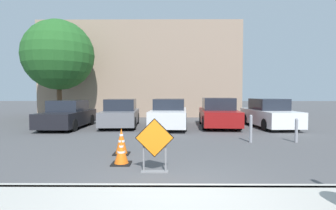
# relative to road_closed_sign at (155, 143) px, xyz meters

# --- Properties ---
(ground_plane) EXTENTS (96.00, 96.00, 0.00)m
(ground_plane) POSITION_rel_road_closed_sign_xyz_m (0.46, 8.76, -0.68)
(ground_plane) COLOR #4C4C4F
(curb_lip) EXTENTS (28.27, 0.20, 0.14)m
(curb_lip) POSITION_rel_road_closed_sign_xyz_m (0.46, -1.24, -0.61)
(curb_lip) COLOR #ADAAA3
(curb_lip) RESTS_ON ground_plane
(road_closed_sign) EXTENTS (0.90, 0.20, 1.27)m
(road_closed_sign) POSITION_rel_road_closed_sign_xyz_m (0.00, 0.00, 0.00)
(road_closed_sign) COLOR black
(road_closed_sign) RESTS_ON ground_plane
(traffic_cone_nearest) EXTENTS (0.49, 0.49, 0.63)m
(traffic_cone_nearest) POSITION_rel_road_closed_sign_xyz_m (-0.90, 0.72, -0.37)
(traffic_cone_nearest) COLOR black
(traffic_cone_nearest) RESTS_ON ground_plane
(traffic_cone_second) EXTENTS (0.48, 0.48, 0.79)m
(traffic_cone_second) POSITION_rel_road_closed_sign_xyz_m (-1.11, 1.83, -0.29)
(traffic_cone_second) COLOR black
(traffic_cone_second) RESTS_ON ground_plane
(parked_car_nearest) EXTENTS (1.88, 4.29, 1.47)m
(parked_car_nearest) POSITION_rel_road_closed_sign_xyz_m (-5.07, 7.84, -0.01)
(parked_car_nearest) COLOR black
(parked_car_nearest) RESTS_ON ground_plane
(parked_car_second) EXTENTS (2.04, 4.22, 1.52)m
(parked_car_second) POSITION_rel_road_closed_sign_xyz_m (-2.37, 8.43, 0.02)
(parked_car_second) COLOR slate
(parked_car_second) RESTS_ON ground_plane
(parked_car_third) EXTENTS (2.06, 4.65, 1.54)m
(parked_car_third) POSITION_rel_road_closed_sign_xyz_m (0.33, 8.05, 0.04)
(parked_car_third) COLOR silver
(parked_car_third) RESTS_ON ground_plane
(parked_car_fourth) EXTENTS (2.11, 4.49, 1.59)m
(parked_car_fourth) POSITION_rel_road_closed_sign_xyz_m (3.02, 8.41, 0.05)
(parked_car_fourth) COLOR maroon
(parked_car_fourth) RESTS_ON ground_plane
(parked_car_fifth) EXTENTS (1.98, 4.44, 1.55)m
(parked_car_fifth) POSITION_rel_road_closed_sign_xyz_m (5.71, 8.16, 0.02)
(parked_car_fifth) COLOR white
(parked_car_fifth) RESTS_ON ground_plane
(bollard_nearest) EXTENTS (0.12, 0.12, 1.04)m
(bollard_nearest) POSITION_rel_road_closed_sign_xyz_m (3.38, 3.75, -0.13)
(bollard_nearest) COLOR gray
(bollard_nearest) RESTS_ON ground_plane
(bollard_second) EXTENTS (0.12, 0.12, 0.91)m
(bollard_second) POSITION_rel_road_closed_sign_xyz_m (5.07, 3.75, -0.20)
(bollard_second) COLOR gray
(bollard_second) RESTS_ON ground_plane
(building_facade_backdrop) EXTENTS (15.69, 5.00, 7.40)m
(building_facade_backdrop) POSITION_rel_road_closed_sign_xyz_m (-1.99, 16.42, 3.02)
(building_facade_backdrop) COLOR gray
(building_facade_backdrop) RESTS_ON ground_plane
(street_tree_behind_lot) EXTENTS (4.64, 4.64, 6.70)m
(street_tree_behind_lot) POSITION_rel_road_closed_sign_xyz_m (-7.07, 11.51, 3.70)
(street_tree_behind_lot) COLOR #513823
(street_tree_behind_lot) RESTS_ON ground_plane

